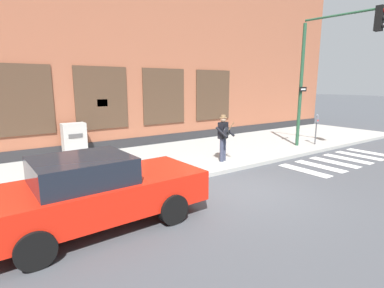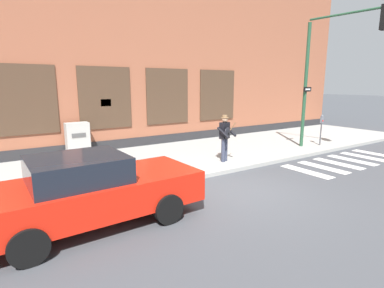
{
  "view_description": "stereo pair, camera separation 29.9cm",
  "coord_description": "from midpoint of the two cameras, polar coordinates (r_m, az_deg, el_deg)",
  "views": [
    {
      "loc": [
        -5.72,
        -5.81,
        2.95
      ],
      "look_at": [
        -0.39,
        1.74,
        1.11
      ],
      "focal_mm": 28.0,
      "sensor_mm": 36.0,
      "label": 1
    },
    {
      "loc": [
        -5.47,
        -5.98,
        2.95
      ],
      "look_at": [
        -0.39,
        1.74,
        1.11
      ],
      "focal_mm": 28.0,
      "sensor_mm": 36.0,
      "label": 2
    }
  ],
  "objects": [
    {
      "name": "busker",
      "position": [
        11.04,
        5.27,
        1.67
      ],
      "size": [
        0.78,
        0.65,
        1.72
      ],
      "color": "#33384C",
      "rests_on": "sidewalk"
    },
    {
      "name": "ground_plane",
      "position": [
        8.65,
        7.9,
        -8.79
      ],
      "size": [
        160.0,
        160.0,
        0.0
      ],
      "primitive_type": "plane",
      "color": "#424449"
    },
    {
      "name": "traffic_light",
      "position": [
        14.11,
        24.09,
        14.64
      ],
      "size": [
        0.78,
        3.28,
        5.63
      ],
      "color": "#234C33",
      "rests_on": "sidewalk"
    },
    {
      "name": "parking_meter",
      "position": [
        15.3,
        22.1,
        3.43
      ],
      "size": [
        0.13,
        0.11,
        1.44
      ],
      "color": "#47474C",
      "rests_on": "sidewalk"
    },
    {
      "name": "red_car",
      "position": [
        6.65,
        -19.54,
        -8.55
      ],
      "size": [
        4.66,
        2.09,
        1.53
      ],
      "color": "red",
      "rests_on": "ground"
    },
    {
      "name": "utility_box",
      "position": [
        12.7,
        -22.13,
        0.72
      ],
      "size": [
        0.88,
        0.53,
        1.34
      ],
      "color": "#ADADA8",
      "rests_on": "sidewalk"
    },
    {
      "name": "crosswalk",
      "position": [
        13.11,
        25.92,
        -2.86
      ],
      "size": [
        5.2,
        1.9,
        0.01
      ],
      "color": "silver",
      "rests_on": "ground"
    },
    {
      "name": "sidewalk",
      "position": [
        11.82,
        -5.78,
        -2.9
      ],
      "size": [
        28.0,
        5.32,
        0.14
      ],
      "color": "#9E9E99",
      "rests_on": "ground"
    },
    {
      "name": "building_backdrop",
      "position": [
        15.76,
        -14.84,
        16.55
      ],
      "size": [
        28.0,
        4.06,
        9.0
      ],
      "color": "#99563D",
      "rests_on": "ground"
    }
  ]
}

